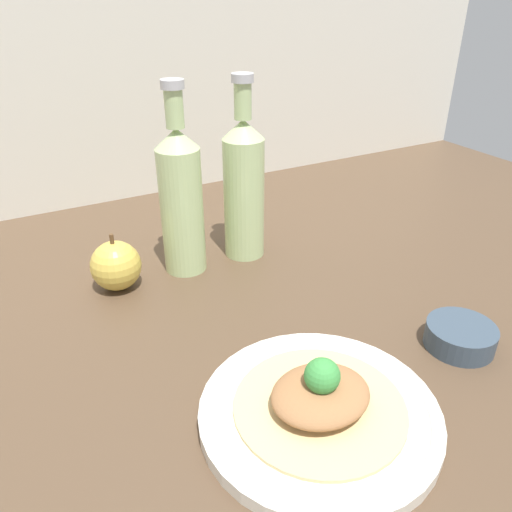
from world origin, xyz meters
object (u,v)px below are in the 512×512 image
(plated_food, at_px, (320,396))
(plate, at_px, (319,412))
(cider_bottle_left, at_px, (181,198))
(apple, at_px, (116,266))
(cider_bottle_right, at_px, (244,186))
(dipping_bowl, at_px, (460,336))

(plated_food, bearing_deg, plate, -95.36)
(cider_bottle_left, distance_m, apple, 0.14)
(cider_bottle_left, bearing_deg, plate, -89.26)
(cider_bottle_right, height_order, dipping_bowl, cider_bottle_right)
(plated_food, xyz_separation_m, apple, (-0.11, 0.35, 0.00))
(plate, relative_size, cider_bottle_left, 0.87)
(apple, xyz_separation_m, dipping_bowl, (0.33, -0.33, -0.02))
(plated_food, bearing_deg, cider_bottle_left, 90.74)
(plate, distance_m, apple, 0.37)
(plate, distance_m, dipping_bowl, 0.22)
(plate, distance_m, plated_food, 0.02)
(cider_bottle_right, distance_m, dipping_bowl, 0.38)
(plate, relative_size, apple, 2.84)
(plated_food, bearing_deg, apple, 107.90)
(plate, relative_size, dipping_bowl, 2.93)
(cider_bottle_right, bearing_deg, plate, -105.47)
(apple, bearing_deg, plated_food, -72.10)
(plate, bearing_deg, cider_bottle_left, 90.74)
(cider_bottle_left, bearing_deg, cider_bottle_right, 0.00)
(cider_bottle_right, xyz_separation_m, dipping_bowl, (0.12, -0.34, -0.10))
(plated_food, relative_size, dipping_bowl, 2.09)
(plate, relative_size, cider_bottle_right, 0.87)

